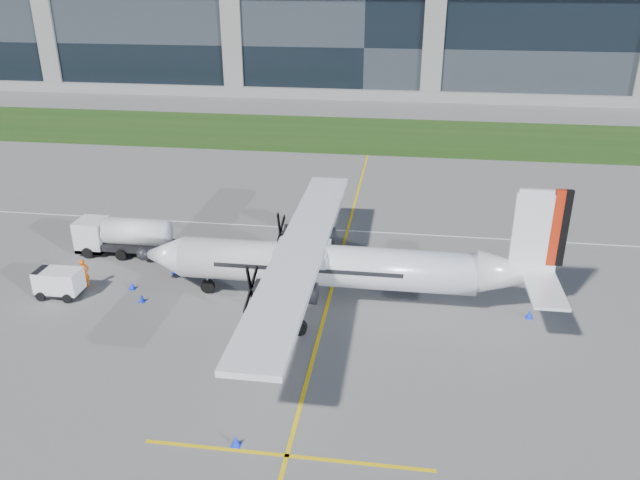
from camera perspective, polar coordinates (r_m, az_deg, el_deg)
The scene contains 14 objects.
ground at distance 68.15m, azimuth 1.89°, elevation 8.06°, with size 400.00×400.00×0.00m, color slate.
grass_strip at distance 75.84m, azimuth 2.58°, elevation 9.66°, with size 400.00×18.00×0.04m, color #1E3F11.
terminal_building at distance 106.08m, azimuth 4.49°, elevation 17.68°, with size 120.00×20.00×15.00m, color black.
tree_line at distance 166.15m, azimuth 5.98°, elevation 18.16°, with size 400.00×6.00×6.00m, color black.
yellow_taxiway_centerline at distance 39.90m, azimuth 1.34°, elevation -3.52°, with size 0.20×70.00×0.01m, color yellow.
turboprop_aircraft at distance 35.51m, azimuth 1.96°, elevation -0.32°, with size 24.38×25.29×7.59m, color white, non-canonical shape.
fuel_tanker_truck at distance 45.00m, azimuth -18.03°, elevation 0.31°, with size 6.87×2.23×2.58m, color silver, non-canonical shape.
baggage_tug at distance 40.61m, azimuth -22.74°, elevation -3.66°, with size 2.81×1.69×1.69m, color white, non-canonical shape.
ground_crew_person at distance 40.99m, azimuth -20.76°, elevation -2.73°, with size 0.87×0.62×2.14m, color #F25907.
safety_cone_nose_stbd at distance 41.57m, azimuth -13.17°, elevation -2.64°, with size 0.36×0.36×0.50m, color #0E2AF5.
safety_cone_portwing at distance 27.27m, azimuth -7.72°, elevation -17.72°, with size 0.36×0.36×0.50m, color #0E2AF5.
safety_cone_tail at distance 37.38m, azimuth 18.61°, elevation -6.43°, with size 0.36×0.36×0.50m, color #0E2AF5.
safety_cone_nose_port at distance 38.58m, azimuth -15.99°, elevation -5.10°, with size 0.36×0.36×0.50m, color #0E2AF5.
safety_cone_fwd at distance 40.21m, azimuth -16.82°, elevation -3.99°, with size 0.36×0.36×0.50m, color #0E2AF5.
Camera 1 is at (7.14, -25.30, 18.13)m, focal length 35.00 mm.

